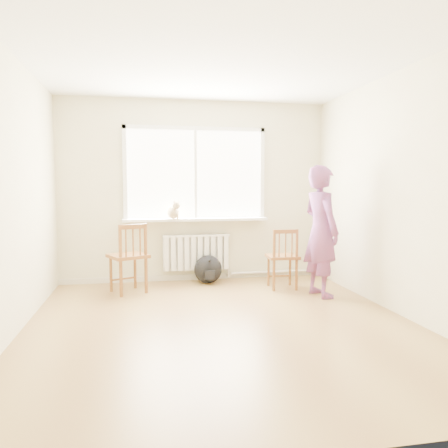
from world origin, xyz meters
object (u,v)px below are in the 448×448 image
backpack (208,269)px  chair_left (130,258)px  cat (174,211)px  person (321,231)px  chair_right (283,259)px

backpack → chair_left: bearing=-160.4°
cat → backpack: 0.99m
chair_left → backpack: 1.21m
person → cat: person is taller
chair_right → backpack: bearing=-25.8°
person → backpack: (-1.33, 1.00, -0.64)m
cat → chair_left: bearing=-157.8°
chair_left → person: 2.54m
chair_right → backpack: size_ratio=2.04×
chair_left → chair_right: size_ratio=1.11×
chair_right → cat: size_ratio=2.05×
chair_left → chair_right: 2.09m
chair_right → cat: (-1.46, 0.64, 0.64)m
chair_left → chair_right: bearing=151.4°
cat → backpack: bearing=-28.5°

